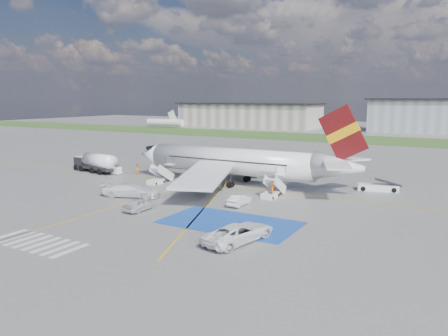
% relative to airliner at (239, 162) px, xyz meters
% --- Properties ---
extents(ground, '(400.00, 400.00, 0.00)m').
position_rel_airliner_xyz_m(ground, '(-1.51, -14.00, -3.39)').
color(ground, '#60605E').
rests_on(ground, ground).
extents(grass_strip, '(400.00, 30.00, 0.01)m').
position_rel_airliner_xyz_m(grass_strip, '(-1.51, 81.00, -3.39)').
color(grass_strip, '#2D4C1E').
rests_on(grass_strip, ground).
extents(taxiway_line_main, '(120.00, 0.20, 0.01)m').
position_rel_airliner_xyz_m(taxiway_line_main, '(-1.51, -2.00, -3.39)').
color(taxiway_line_main, gold).
rests_on(taxiway_line_main, ground).
extents(taxiway_line_cross, '(0.20, 60.00, 0.01)m').
position_rel_airliner_xyz_m(taxiway_line_cross, '(-6.51, -24.00, -3.39)').
color(taxiway_line_cross, gold).
rests_on(taxiway_line_cross, ground).
extents(taxiway_line_diag, '(20.71, 56.45, 0.01)m').
position_rel_airliner_xyz_m(taxiway_line_diag, '(-1.51, -2.00, -3.39)').
color(taxiway_line_diag, gold).
rests_on(taxiway_line_diag, ground).
extents(staging_box, '(14.00, 8.00, 0.01)m').
position_rel_airliner_xyz_m(staging_box, '(8.49, -18.00, -3.39)').
color(staging_box, '#194297').
rests_on(staging_box, ground).
extents(crosswalk, '(9.00, 4.00, 0.01)m').
position_rel_airliner_xyz_m(crosswalk, '(-3.31, -32.00, -3.39)').
color(crosswalk, silver).
rests_on(crosswalk, ground).
extents(terminal_west, '(60.00, 22.00, 10.00)m').
position_rel_airliner_xyz_m(terminal_west, '(-56.51, 116.00, 1.61)').
color(terminal_west, gray).
rests_on(terminal_west, ground).
extents(terminal_centre, '(48.00, 18.00, 12.00)m').
position_rel_airliner_xyz_m(terminal_centre, '(18.49, 121.00, 2.61)').
color(terminal_centre, gray).
rests_on(terminal_centre, ground).
extents(airliner, '(36.81, 32.95, 11.92)m').
position_rel_airliner_xyz_m(airliner, '(0.00, 0.00, 0.00)').
color(airliner, silver).
rests_on(airliner, ground).
extents(airstairs_fwd, '(1.90, 5.20, 3.60)m').
position_rel_airliner_xyz_m(airstairs_fwd, '(-11.01, -5.30, -2.77)').
color(airstairs_fwd, silver).
rests_on(airstairs_fwd, ground).
extents(airstairs_aft, '(1.90, 5.20, 3.60)m').
position_rel_airliner_xyz_m(airstairs_aft, '(7.49, -5.30, -2.77)').
color(airstairs_aft, silver).
rests_on(airstairs_aft, ground).
extents(fuel_tanker, '(9.85, 4.15, 3.26)m').
position_rel_airliner_xyz_m(fuel_tanker, '(-26.52, -2.62, -2.02)').
color(fuel_tanker, black).
rests_on(fuel_tanker, ground).
extents(gpu_cart, '(1.92, 1.40, 1.47)m').
position_rel_airliner_xyz_m(gpu_cart, '(-21.89, -2.59, -2.73)').
color(gpu_cart, silver).
rests_on(gpu_cart, ground).
extents(belt_loader, '(5.95, 3.38, 1.72)m').
position_rel_airliner_xyz_m(belt_loader, '(18.65, 5.81, -2.96)').
color(belt_loader, silver).
rests_on(belt_loader, ground).
extents(car_silver_a, '(1.75, 4.28, 1.45)m').
position_rel_airliner_xyz_m(car_silver_a, '(-2.75, -18.91, -2.67)').
color(car_silver_a, '#B5B7BC').
rests_on(car_silver_a, ground).
extents(car_silver_b, '(1.45, 4.06, 1.33)m').
position_rel_airliner_xyz_m(car_silver_b, '(5.90, -11.10, -2.73)').
color(car_silver_b, silver).
rests_on(car_silver_b, ground).
extents(van_white_a, '(3.89, 6.35, 2.22)m').
position_rel_airliner_xyz_m(van_white_a, '(12.09, -22.83, -2.28)').
color(van_white_a, white).
rests_on(van_white_a, ground).
extents(van_white_b, '(6.15, 4.03, 2.24)m').
position_rel_airliner_xyz_m(van_white_b, '(-8.33, -14.09, -2.28)').
color(van_white_b, silver).
rests_on(van_white_b, ground).
extents(crew_fwd, '(0.78, 0.63, 1.85)m').
position_rel_airliner_xyz_m(crew_fwd, '(-6.40, -5.67, -2.47)').
color(crew_fwd, '#DA580B').
rests_on(crew_fwd, ground).
extents(crew_nose, '(0.91, 1.05, 1.85)m').
position_rel_airliner_xyz_m(crew_nose, '(-18.69, -0.94, -2.47)').
color(crew_nose, orange).
rests_on(crew_nose, ground).
extents(crew_aft, '(0.81, 1.22, 1.93)m').
position_rel_airliner_xyz_m(crew_aft, '(7.96, -6.10, -2.43)').
color(crew_aft, orange).
rests_on(crew_aft, ground).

